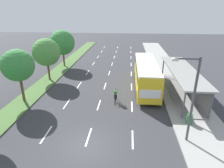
{
  "coord_description": "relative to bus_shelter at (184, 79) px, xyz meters",
  "views": [
    {
      "loc": [
        2.96,
        -11.23,
        9.52
      ],
      "look_at": [
        1.12,
        9.59,
        1.2
      ],
      "focal_mm": 30.4,
      "sensor_mm": 36.0,
      "label": 1
    }
  ],
  "objects": [
    {
      "name": "sidewalk_right",
      "position": [
        -0.28,
        9.8,
        -1.79
      ],
      "size": [
        4.5,
        52.0,
        0.15
      ],
      "primitive_type": "cube",
      "color": "#9E9E99",
      "rests_on": "ground"
    },
    {
      "name": "median_tree_second",
      "position": [
        -17.86,
        -3.61,
        2.23
      ],
      "size": [
        3.33,
        3.33,
        5.66
      ],
      "color": "brown",
      "rests_on": "median_strip"
    },
    {
      "name": "bus_shelter",
      "position": [
        0.0,
        0.0,
        0.0
      ],
      "size": [
        2.9,
        12.47,
        2.86
      ],
      "color": "gray",
      "rests_on": "sidewalk_right"
    },
    {
      "name": "median_tree_third",
      "position": [
        -17.73,
        3.23,
        2.13
      ],
      "size": [
        3.75,
        3.75,
        5.76
      ],
      "color": "brown",
      "rests_on": "median_strip"
    },
    {
      "name": "lane_divider_right",
      "position": [
        -6.03,
        7.04,
        -1.86
      ],
      "size": [
        0.14,
        45.49,
        0.01
      ],
      "color": "white",
      "rests_on": "ground"
    },
    {
      "name": "cyclist",
      "position": [
        -7.84,
        -2.87,
        -1.08
      ],
      "size": [
        0.46,
        1.82,
        1.71
      ],
      "color": "black",
      "rests_on": "ground"
    },
    {
      "name": "lane_divider_left",
      "position": [
        -13.03,
        7.04,
        -1.86
      ],
      "size": [
        0.14,
        45.49,
        0.01
      ],
      "color": "white",
      "rests_on": "ground"
    },
    {
      "name": "ground_plane",
      "position": [
        -9.53,
        -10.2,
        -1.87
      ],
      "size": [
        140.0,
        140.0,
        0.0
      ],
      "primitive_type": "plane",
      "color": "#38383D"
    },
    {
      "name": "streetlight",
      "position": [
        -2.11,
        -9.03,
        2.02
      ],
      "size": [
        1.91,
        0.24,
        6.5
      ],
      "color": "#4C4C51",
      "rests_on": "sidewalk_right"
    },
    {
      "name": "median_tree_fourth",
      "position": [
        -17.81,
        10.06,
        2.31
      ],
      "size": [
        4.19,
        4.19,
        6.16
      ],
      "color": "brown",
      "rests_on": "median_strip"
    },
    {
      "name": "bus",
      "position": [
        -4.28,
        1.51,
        0.2
      ],
      "size": [
        2.54,
        11.29,
        3.37
      ],
      "color": "yellow",
      "rests_on": "ground"
    },
    {
      "name": "lane_divider_center",
      "position": [
        -9.53,
        7.04,
        -1.86
      ],
      "size": [
        0.14,
        45.49,
        0.01
      ],
      "color": "white",
      "rests_on": "ground"
    },
    {
      "name": "trash_bin",
      "position": [
        -1.08,
        -6.67,
        -1.29
      ],
      "size": [
        0.52,
        0.52,
        0.85
      ],
      "primitive_type": "cylinder",
      "color": "#286B38",
      "rests_on": "sidewalk_right"
    },
    {
      "name": "median_strip",
      "position": [
        -17.83,
        9.8,
        -1.81
      ],
      "size": [
        2.6,
        52.0,
        0.12
      ],
      "primitive_type": "cube",
      "color": "#4C7038",
      "rests_on": "ground"
    }
  ]
}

